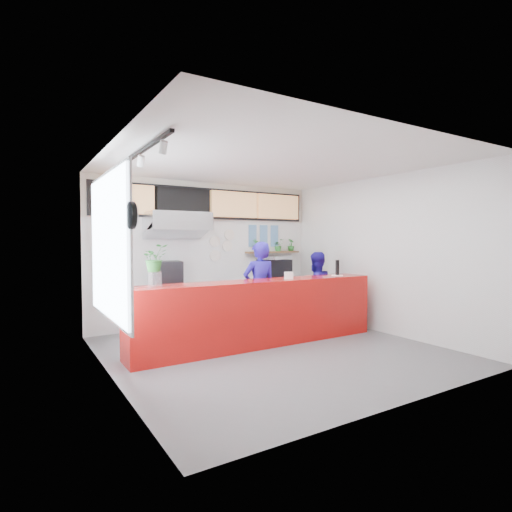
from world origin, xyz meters
name	(u,v)px	position (x,y,z in m)	size (l,w,h in m)	color
floor	(273,350)	(0.00, 0.00, 0.00)	(5.00, 5.00, 0.00)	slate
ceiling	(274,163)	(0.00, 0.00, 3.00)	(5.00, 5.00, 0.00)	silver
wall_back	(208,253)	(0.00, 2.50, 1.50)	(5.00, 5.00, 0.00)	white
wall_left	(111,262)	(-2.50, 0.00, 1.50)	(5.00, 5.00, 0.00)	white
wall_right	(381,255)	(2.50, 0.00, 1.50)	(5.00, 5.00, 0.00)	white
service_counter	(260,313)	(0.00, 0.40, 0.55)	(4.50, 0.60, 1.10)	#B9100D
cream_band	(208,201)	(0.00, 2.49, 2.60)	(5.00, 0.02, 0.80)	beige
prep_bench	(178,307)	(-0.80, 2.20, 0.45)	(1.80, 0.60, 0.90)	#B2B5BA
panini_oven	(168,273)	(-0.99, 2.20, 1.14)	(0.52, 0.52, 0.47)	black
extraction_hood	(178,221)	(-0.80, 2.15, 2.15)	(1.20, 0.70, 0.35)	#B2B5BA
hood_lip	(178,231)	(-0.80, 2.15, 1.95)	(1.20, 0.70, 0.08)	#B2B5BA
right_bench	(274,298)	(1.50, 2.20, 0.45)	(1.80, 0.60, 0.90)	#B2B5BA
espresso_machine	(274,269)	(1.50, 2.20, 1.12)	(0.68, 0.49, 0.44)	black
espresso_tray	(274,258)	(1.50, 2.20, 1.38)	(0.74, 0.51, 0.07)	silver
herb_shelf	(273,252)	(1.60, 2.40, 1.50)	(1.40, 0.18, 0.04)	brown
menu_board_far_left	(125,199)	(-1.75, 2.38, 2.55)	(1.10, 0.10, 0.55)	tan
menu_board_mid_left	(183,202)	(-0.59, 2.38, 2.55)	(1.10, 0.10, 0.55)	black
menu_board_mid_right	(234,205)	(0.57, 2.38, 2.55)	(1.10, 0.10, 0.55)	tan
menu_board_far_right	(278,207)	(1.73, 2.38, 2.55)	(1.10, 0.10, 0.55)	tan
soffit	(208,204)	(0.00, 2.46, 2.55)	(4.80, 0.04, 0.65)	black
window_pane	(108,246)	(-2.47, 0.30, 1.70)	(0.04, 2.20, 1.90)	silver
window_frame	(110,246)	(-2.45, 0.30, 1.70)	(0.03, 2.30, 2.00)	#B2B5BA
wall_clock_rim	(132,215)	(-2.46, -0.90, 2.05)	(0.30, 0.30, 0.05)	black
wall_clock_face	(134,215)	(-2.43, -0.90, 2.05)	(0.26, 0.26, 0.02)	white
track_rail	(141,152)	(-2.10, 0.00, 2.94)	(0.05, 2.40, 0.04)	black
dec_plate_a	(215,241)	(0.15, 2.47, 1.75)	(0.24, 0.24, 0.03)	silver
dec_plate_b	(227,246)	(0.45, 2.47, 1.65)	(0.24, 0.24, 0.03)	silver
dec_plate_c	(215,255)	(0.15, 2.47, 1.45)	(0.24, 0.24, 0.03)	silver
dec_plate_d	(229,235)	(0.50, 2.47, 1.90)	(0.24, 0.24, 0.03)	silver
photo_frame_a	(253,230)	(1.10, 2.48, 2.00)	(0.20, 0.02, 0.25)	#598CBF
photo_frame_b	(264,231)	(1.40, 2.48, 2.00)	(0.20, 0.02, 0.25)	#598CBF
photo_frame_c	(274,231)	(1.70, 2.48, 2.00)	(0.20, 0.02, 0.25)	#598CBF
photo_frame_d	(253,241)	(1.10, 2.48, 1.75)	(0.20, 0.02, 0.25)	#598CBF
photo_frame_e	(264,241)	(1.40, 2.48, 1.75)	(0.20, 0.02, 0.25)	#598CBF
photo_frame_f	(274,241)	(1.70, 2.48, 1.75)	(0.20, 0.02, 0.25)	#598CBF
staff_center	(259,289)	(0.29, 0.90, 0.88)	(0.64, 0.42, 1.75)	#21169A
staff_right	(316,290)	(1.71, 0.98, 0.77)	(0.75, 0.58, 1.54)	#21169A
herb_a	(256,245)	(1.14, 2.40, 1.66)	(0.15, 0.10, 0.28)	#277028
herb_c	(278,245)	(1.75, 2.40, 1.66)	(0.25, 0.22, 0.28)	#277028
herb_d	(291,245)	(2.13, 2.40, 1.66)	(0.16, 0.14, 0.29)	#277028
glass_vase	(155,279)	(-1.81, 0.38, 1.22)	(0.19, 0.19, 0.24)	white
basil_vase	(155,258)	(-1.81, 0.38, 1.52)	(0.36, 0.31, 0.40)	#277028
napkin_holder	(289,276)	(0.54, 0.33, 1.16)	(0.14, 0.09, 0.12)	white
white_plate	(337,275)	(1.71, 0.36, 1.11)	(0.22, 0.22, 0.02)	white
pepper_mill	(337,268)	(1.71, 0.36, 1.26)	(0.07, 0.07, 0.29)	black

